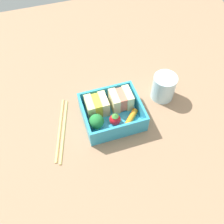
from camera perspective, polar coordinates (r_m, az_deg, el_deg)
The scene contains 10 objects.
ground_plane at distance 67.71cm, azimuth 0.00°, elevation -1.83°, with size 120.00×120.00×2.00cm, color #957154.
bento_tray at distance 66.39cm, azimuth 0.00°, elevation -1.06°, with size 15.05×13.25×1.20cm, color #2F96BD.
bento_rim at distance 64.19cm, azimuth 0.00°, elevation 0.31°, with size 15.05×13.25×4.20cm.
sandwich_left at distance 64.96cm, azimuth -3.48°, elevation 1.48°, with size 5.62×5.15×4.73cm.
sandwich_center_left at distance 66.13cm, azimuth 2.06°, elevation 2.87°, with size 5.62×5.15×4.73cm.
broccoli_floret at distance 61.67cm, azimuth -3.57°, elevation -2.19°, with size 3.74×3.74×4.65cm.
strawberry_far_left at distance 63.21cm, azimuth 0.58°, elevation -1.72°, with size 2.96×2.96×3.56cm.
carrot_stick_far_left at distance 64.76cm, azimuth 4.43°, elevation -1.26°, with size 1.55×1.55×5.17cm, color orange.
chopstick_pair at distance 65.96cm, azimuth -11.45°, elevation -3.69°, with size 6.93×18.77×0.70cm.
drinking_glass at distance 70.19cm, azimuth 11.73°, elevation 5.60°, with size 6.38×6.38×7.40cm, color silver.
Camera 1 is at (-11.56, -36.07, 55.13)cm, focal length 40.00 mm.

